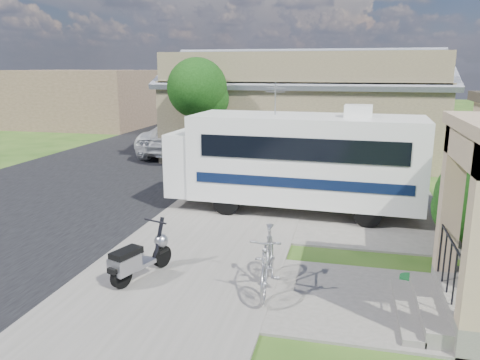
% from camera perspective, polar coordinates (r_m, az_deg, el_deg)
% --- Properties ---
extents(ground, '(120.00, 120.00, 0.00)m').
position_cam_1_polar(ground, '(10.21, -0.50, -10.49)').
color(ground, '#204211').
extents(street_slab, '(9.00, 80.00, 0.02)m').
position_cam_1_polar(street_slab, '(21.80, -13.51, 2.17)').
color(street_slab, black).
rests_on(street_slab, ground).
extents(sidewalk_slab, '(4.00, 80.00, 0.06)m').
position_cam_1_polar(sidewalk_slab, '(19.77, 3.59, 1.44)').
color(sidewalk_slab, '#636059').
rests_on(sidewalk_slab, ground).
extents(driveway_slab, '(7.00, 6.00, 0.05)m').
position_cam_1_polar(driveway_slab, '(14.19, 9.78, -3.61)').
color(driveway_slab, '#636059').
rests_on(driveway_slab, ground).
extents(walk_slab, '(4.00, 3.00, 0.05)m').
position_cam_1_polar(walk_slab, '(9.09, 17.17, -14.16)').
color(walk_slab, '#636059').
rests_on(walk_slab, ground).
extents(warehouse, '(12.50, 8.40, 5.04)m').
position_cam_1_polar(warehouse, '(23.24, 7.80, 8.04)').
color(warehouse, brown).
rests_on(warehouse, ground).
extents(distant_bldg_far, '(10.00, 8.00, 4.00)m').
position_cam_1_polar(distant_bldg_far, '(36.60, -18.70, 9.43)').
color(distant_bldg_far, brown).
rests_on(distant_bldg_far, ground).
extents(distant_bldg_near, '(8.00, 7.00, 3.20)m').
position_cam_1_polar(distant_bldg_near, '(46.45, -8.64, 10.20)').
color(distant_bldg_near, brown).
rests_on(distant_bldg_near, ground).
extents(street_tree_a, '(2.44, 2.40, 4.58)m').
position_cam_1_polar(street_tree_a, '(19.08, -4.92, 10.74)').
color(street_tree_a, black).
rests_on(street_tree_a, ground).
extents(street_tree_b, '(2.44, 2.40, 4.73)m').
position_cam_1_polar(street_tree_b, '(28.74, 1.41, 11.98)').
color(street_tree_b, black).
rests_on(street_tree_b, ground).
extents(street_tree_c, '(2.44, 2.40, 4.42)m').
position_cam_1_polar(street_tree_c, '(37.60, 4.31, 11.87)').
color(street_tree_c, black).
rests_on(street_tree_c, ground).
extents(motorhome, '(7.35, 2.61, 3.72)m').
position_cam_1_polar(motorhome, '(13.69, 6.88, 2.65)').
color(motorhome, white).
rests_on(motorhome, ground).
extents(scooter, '(0.83, 1.61, 1.09)m').
position_cam_1_polar(scooter, '(9.58, -12.33, -9.35)').
color(scooter, black).
rests_on(scooter, ground).
extents(bicycle, '(0.69, 1.99, 1.18)m').
position_cam_1_polar(bicycle, '(8.93, 3.36, -10.04)').
color(bicycle, '#939299').
rests_on(bicycle, ground).
extents(pickup_truck, '(2.91, 6.17, 1.70)m').
position_cam_1_polar(pickup_truck, '(23.38, -6.72, 5.30)').
color(pickup_truck, silver).
rests_on(pickup_truck, ground).
extents(van, '(2.96, 6.06, 1.70)m').
position_cam_1_polar(van, '(30.08, -3.44, 7.17)').
color(van, silver).
rests_on(van, ground).
extents(garden_hose, '(0.35, 0.35, 0.16)m').
position_cam_1_polar(garden_hose, '(9.95, 19.85, -11.51)').
color(garden_hose, '#136329').
rests_on(garden_hose, ground).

